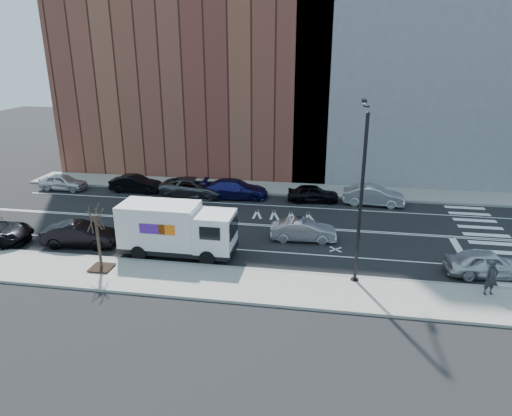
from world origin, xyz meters
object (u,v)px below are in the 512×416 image
(near_parked_front, at_px, (487,264))
(pedestrian, at_px, (491,278))
(driving_sedan, at_px, (303,230))
(far_parked_a, at_px, (63,182))
(fedex_van, at_px, (176,229))
(far_parked_b, at_px, (136,184))

(near_parked_front, height_order, pedestrian, pedestrian)
(pedestrian, bearing_deg, driving_sedan, 128.39)
(far_parked_a, bearing_deg, near_parked_front, -107.71)
(fedex_van, xyz_separation_m, far_parked_a, (-14.26, 11.17, -0.97))
(pedestrian, bearing_deg, fedex_van, 151.30)
(driving_sedan, distance_m, pedestrian, 11.24)
(fedex_van, xyz_separation_m, driving_sedan, (7.38, 3.45, -0.97))
(driving_sedan, relative_size, near_parked_front, 0.97)
(far_parked_b, distance_m, driving_sedan, 17.19)
(driving_sedan, xyz_separation_m, pedestrian, (9.70, -5.68, 0.37))
(far_parked_a, distance_m, driving_sedan, 22.98)
(pedestrian, bearing_deg, far_parked_a, 135.58)
(far_parked_a, relative_size, driving_sedan, 0.98)
(far_parked_a, relative_size, pedestrian, 2.25)
(far_parked_a, height_order, pedestrian, pedestrian)
(far_parked_a, distance_m, near_parked_front, 33.74)
(pedestrian, bearing_deg, near_parked_front, 55.73)
(far_parked_b, bearing_deg, fedex_van, -146.60)
(fedex_van, bearing_deg, far_parked_a, 142.34)
(far_parked_a, xyz_separation_m, pedestrian, (31.34, -13.39, 0.37))
(fedex_van, height_order, far_parked_a, fedex_van)
(far_parked_b, relative_size, near_parked_front, 1.01)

